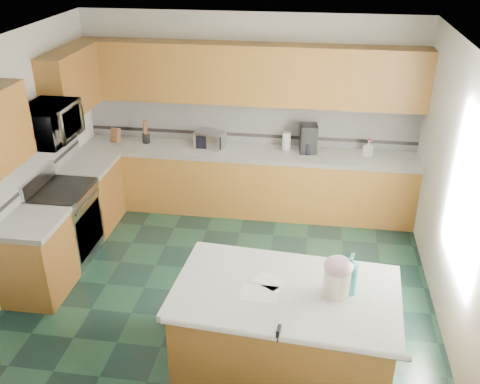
# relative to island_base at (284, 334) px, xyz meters

# --- Properties ---
(floor) EXTENTS (4.60, 4.60, 0.00)m
(floor) POSITION_rel_island_base_xyz_m (-0.75, 1.02, -0.43)
(floor) COLOR black
(floor) RESTS_ON ground
(ceiling) EXTENTS (4.60, 4.60, 0.00)m
(ceiling) POSITION_rel_island_base_xyz_m (-0.75, 1.02, 2.27)
(ceiling) COLOR white
(ceiling) RESTS_ON ground
(wall_back) EXTENTS (4.60, 0.04, 2.70)m
(wall_back) POSITION_rel_island_base_xyz_m (-0.75, 3.34, 0.92)
(wall_back) COLOR silver
(wall_back) RESTS_ON ground
(wall_front) EXTENTS (4.60, 0.04, 2.70)m
(wall_front) POSITION_rel_island_base_xyz_m (-0.75, -1.30, 0.92)
(wall_front) COLOR silver
(wall_front) RESTS_ON ground
(wall_left) EXTENTS (0.04, 4.60, 2.70)m
(wall_left) POSITION_rel_island_base_xyz_m (-3.07, 1.02, 0.92)
(wall_left) COLOR silver
(wall_left) RESTS_ON ground
(wall_right) EXTENTS (0.04, 4.60, 2.70)m
(wall_right) POSITION_rel_island_base_xyz_m (1.57, 1.02, 0.92)
(wall_right) COLOR silver
(wall_right) RESTS_ON ground
(back_base_cab) EXTENTS (4.60, 0.60, 0.86)m
(back_base_cab) POSITION_rel_island_base_xyz_m (-0.75, 3.02, 0.00)
(back_base_cab) COLOR #513012
(back_base_cab) RESTS_ON ground
(back_countertop) EXTENTS (4.60, 0.64, 0.06)m
(back_countertop) POSITION_rel_island_base_xyz_m (-0.75, 3.02, 0.46)
(back_countertop) COLOR white
(back_countertop) RESTS_ON back_base_cab
(back_upper_cab) EXTENTS (4.60, 0.33, 0.78)m
(back_upper_cab) POSITION_rel_island_base_xyz_m (-0.75, 3.15, 1.51)
(back_upper_cab) COLOR #513012
(back_upper_cab) RESTS_ON wall_back
(back_backsplash) EXTENTS (4.60, 0.02, 0.63)m
(back_backsplash) POSITION_rel_island_base_xyz_m (-0.75, 3.31, 0.81)
(back_backsplash) COLOR silver
(back_backsplash) RESTS_ON back_countertop
(back_accent_band) EXTENTS (4.60, 0.01, 0.05)m
(back_accent_band) POSITION_rel_island_base_xyz_m (-0.75, 3.30, 0.61)
(back_accent_band) COLOR black
(back_accent_band) RESTS_ON back_countertop
(left_base_cab_rear) EXTENTS (0.60, 0.82, 0.86)m
(left_base_cab_rear) POSITION_rel_island_base_xyz_m (-2.75, 2.31, 0.00)
(left_base_cab_rear) COLOR #513012
(left_base_cab_rear) RESTS_ON ground
(left_counter_rear) EXTENTS (0.64, 0.82, 0.06)m
(left_counter_rear) POSITION_rel_island_base_xyz_m (-2.75, 2.31, 0.46)
(left_counter_rear) COLOR white
(left_counter_rear) RESTS_ON left_base_cab_rear
(left_base_cab_front) EXTENTS (0.60, 0.72, 0.86)m
(left_base_cab_front) POSITION_rel_island_base_xyz_m (-2.75, 0.78, 0.00)
(left_base_cab_front) COLOR #513012
(left_base_cab_front) RESTS_ON ground
(left_counter_front) EXTENTS (0.64, 0.72, 0.06)m
(left_counter_front) POSITION_rel_island_base_xyz_m (-2.75, 0.78, 0.46)
(left_counter_front) COLOR white
(left_counter_front) RESTS_ON left_base_cab_front
(left_backsplash) EXTENTS (0.02, 2.30, 0.63)m
(left_backsplash) POSITION_rel_island_base_xyz_m (-3.04, 1.57, 0.81)
(left_backsplash) COLOR silver
(left_backsplash) RESTS_ON wall_left
(left_accent_band) EXTENTS (0.01, 2.30, 0.05)m
(left_accent_band) POSITION_rel_island_base_xyz_m (-3.03, 1.57, 0.61)
(left_accent_band) COLOR black
(left_accent_band) RESTS_ON wall_left
(left_upper_cab_rear) EXTENTS (0.33, 1.09, 0.78)m
(left_upper_cab_rear) POSITION_rel_island_base_xyz_m (-2.88, 2.44, 1.51)
(left_upper_cab_rear) COLOR #513012
(left_upper_cab_rear) RESTS_ON wall_left
(range_body) EXTENTS (0.60, 0.76, 0.88)m
(range_body) POSITION_rel_island_base_xyz_m (-2.75, 1.52, 0.01)
(range_body) COLOR #B7B7BC
(range_body) RESTS_ON ground
(range_oven_door) EXTENTS (0.02, 0.68, 0.55)m
(range_oven_door) POSITION_rel_island_base_xyz_m (-2.46, 1.52, -0.03)
(range_oven_door) COLOR black
(range_oven_door) RESTS_ON range_body
(range_cooktop) EXTENTS (0.62, 0.78, 0.04)m
(range_cooktop) POSITION_rel_island_base_xyz_m (-2.75, 1.52, 0.47)
(range_cooktop) COLOR black
(range_cooktop) RESTS_ON range_body
(range_handle) EXTENTS (0.02, 0.66, 0.02)m
(range_handle) POSITION_rel_island_base_xyz_m (-2.43, 1.52, 0.35)
(range_handle) COLOR #B7B7BC
(range_handle) RESTS_ON range_body
(range_backguard) EXTENTS (0.06, 0.76, 0.18)m
(range_backguard) POSITION_rel_island_base_xyz_m (-3.01, 1.52, 0.59)
(range_backguard) COLOR #B7B7BC
(range_backguard) RESTS_ON range_body
(microwave) EXTENTS (0.50, 0.73, 0.41)m
(microwave) POSITION_rel_island_base_xyz_m (-2.75, 1.52, 1.30)
(microwave) COLOR #B7B7BC
(microwave) RESTS_ON wall_left
(island_base) EXTENTS (1.88, 1.17, 0.86)m
(island_base) POSITION_rel_island_base_xyz_m (0.00, 0.00, 0.00)
(island_base) COLOR #513012
(island_base) RESTS_ON ground
(island_top) EXTENTS (1.99, 1.27, 0.06)m
(island_top) POSITION_rel_island_base_xyz_m (0.00, 0.00, 0.46)
(island_top) COLOR white
(island_top) RESTS_ON island_base
(island_bullnose) EXTENTS (1.91, 0.20, 0.06)m
(island_bullnose) POSITION_rel_island_base_xyz_m (0.00, -0.57, 0.46)
(island_bullnose) COLOR white
(island_bullnose) RESTS_ON island_base
(treat_jar) EXTENTS (0.26, 0.26, 0.24)m
(treat_jar) POSITION_rel_island_base_xyz_m (0.42, 0.01, 0.61)
(treat_jar) COLOR white
(treat_jar) RESTS_ON island_top
(treat_jar_lid) EXTENTS (0.25, 0.25, 0.15)m
(treat_jar_lid) POSITION_rel_island_base_xyz_m (0.42, 0.01, 0.76)
(treat_jar_lid) COLOR #D3A3B1
(treat_jar_lid) RESTS_ON treat_jar
(treat_jar_knob) EXTENTS (0.08, 0.03, 0.03)m
(treat_jar_knob) POSITION_rel_island_base_xyz_m (0.42, 0.01, 0.82)
(treat_jar_knob) COLOR tan
(treat_jar_knob) RESTS_ON treat_jar_lid
(treat_jar_knob_end_l) EXTENTS (0.04, 0.04, 0.04)m
(treat_jar_knob_end_l) POSITION_rel_island_base_xyz_m (0.38, 0.01, 0.82)
(treat_jar_knob_end_l) COLOR tan
(treat_jar_knob_end_l) RESTS_ON treat_jar_lid
(treat_jar_knob_end_r) EXTENTS (0.04, 0.04, 0.04)m
(treat_jar_knob_end_r) POSITION_rel_island_base_xyz_m (0.46, 0.01, 0.82)
(treat_jar_knob_end_r) COLOR tan
(treat_jar_knob_end_r) RESTS_ON treat_jar_lid
(soap_bottle_island) EXTENTS (0.19, 0.19, 0.38)m
(soap_bottle_island) POSITION_rel_island_base_xyz_m (0.52, 0.04, 0.68)
(soap_bottle_island) COLOR teal
(soap_bottle_island) RESTS_ON island_top
(paper_sheet_a) EXTENTS (0.32, 0.25, 0.00)m
(paper_sheet_a) POSITION_rel_island_base_xyz_m (-0.22, -0.09, 0.49)
(paper_sheet_a) COLOR white
(paper_sheet_a) RESTS_ON island_top
(paper_sheet_b) EXTENTS (0.30, 0.28, 0.00)m
(paper_sheet_b) POSITION_rel_island_base_xyz_m (-0.16, 0.09, 0.49)
(paper_sheet_b) COLOR white
(paper_sheet_b) RESTS_ON island_top
(clamp_body) EXTENTS (0.04, 0.09, 0.08)m
(clamp_body) POSITION_rel_island_base_xyz_m (-0.02, -0.55, 0.50)
(clamp_body) COLOR black
(clamp_body) RESTS_ON island_top
(clamp_handle) EXTENTS (0.01, 0.06, 0.01)m
(clamp_handle) POSITION_rel_island_base_xyz_m (-0.02, -0.60, 0.48)
(clamp_handle) COLOR black
(clamp_handle) RESTS_ON island_top
(knife_block) EXTENTS (0.14, 0.17, 0.22)m
(knife_block) POSITION_rel_island_base_xyz_m (-2.63, 3.07, 0.59)
(knife_block) COLOR #472814
(knife_block) RESTS_ON back_countertop
(utensil_crock) EXTENTS (0.11, 0.11, 0.14)m
(utensil_crock) POSITION_rel_island_base_xyz_m (-2.19, 3.10, 0.56)
(utensil_crock) COLOR black
(utensil_crock) RESTS_ON back_countertop
(utensil_bundle) EXTENTS (0.06, 0.06, 0.20)m
(utensil_bundle) POSITION_rel_island_base_xyz_m (-2.19, 3.10, 0.73)
(utensil_bundle) COLOR #472814
(utensil_bundle) RESTS_ON utensil_crock
(toaster_oven) EXTENTS (0.45, 0.37, 0.22)m
(toaster_oven) POSITION_rel_island_base_xyz_m (-1.27, 3.07, 0.60)
(toaster_oven) COLOR #B7B7BC
(toaster_oven) RESTS_ON back_countertop
(toaster_oven_door) EXTENTS (0.34, 0.01, 0.18)m
(toaster_oven_door) POSITION_rel_island_base_xyz_m (-1.27, 2.95, 0.60)
(toaster_oven_door) COLOR black
(toaster_oven_door) RESTS_ON toaster_oven
(paper_towel) EXTENTS (0.11, 0.11, 0.25)m
(paper_towel) POSITION_rel_island_base_xyz_m (-0.22, 3.12, 0.61)
(paper_towel) COLOR white
(paper_towel) RESTS_ON back_countertop
(paper_towel_base) EXTENTS (0.16, 0.16, 0.01)m
(paper_towel_base) POSITION_rel_island_base_xyz_m (-0.22, 3.12, 0.50)
(paper_towel_base) COLOR #B7B7BC
(paper_towel_base) RESTS_ON back_countertop
(water_jug) EXTENTS (0.18, 0.18, 0.29)m
(water_jug) POSITION_rel_island_base_xyz_m (0.09, 3.08, 0.64)
(water_jug) COLOR #4E75B5
(water_jug) RESTS_ON back_countertop
(water_jug_neck) EXTENTS (0.08, 0.08, 0.04)m
(water_jug_neck) POSITION_rel_island_base_xyz_m (0.09, 3.08, 0.80)
(water_jug_neck) COLOR #4E75B5
(water_jug_neck) RESTS_ON water_jug
(coffee_maker) EXTENTS (0.25, 0.27, 0.38)m
(coffee_maker) POSITION_rel_island_base_xyz_m (0.08, 3.10, 0.68)
(coffee_maker) COLOR black
(coffee_maker) RESTS_ON back_countertop
(coffee_carafe) EXTENTS (0.16, 0.16, 0.16)m
(coffee_carafe) POSITION_rel_island_base_xyz_m (0.08, 3.04, 0.57)
(coffee_carafe) COLOR black
(coffee_carafe) RESTS_ON back_countertop
(soap_bottle_back) EXTENTS (0.14, 0.14, 0.22)m
(soap_bottle_back) POSITION_rel_island_base_xyz_m (0.87, 3.07, 0.60)
(soap_bottle_back) COLOR white
(soap_bottle_back) RESTS_ON back_countertop
(soap_back_cap) EXTENTS (0.02, 0.02, 0.03)m
(soap_back_cap) POSITION_rel_island_base_xyz_m (0.87, 3.07, 0.73)
(soap_back_cap) COLOR red
(soap_back_cap) RESTS_ON soap_bottle_back
(window_light_proxy) EXTENTS (0.02, 1.40, 1.10)m
(window_light_proxy) POSITION_rel_island_base_xyz_m (1.54, 0.82, 1.07)
(window_light_proxy) COLOR white
(window_light_proxy) RESTS_ON wall_right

